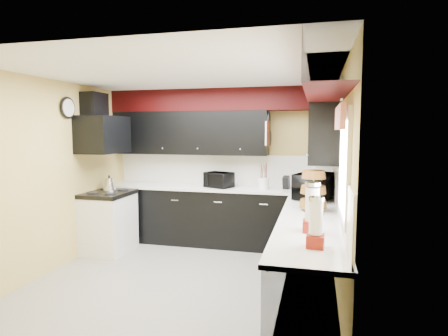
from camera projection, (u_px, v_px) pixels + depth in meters
name	position (u px, v px, depth m)	size (l,w,h in m)	color
ground	(186.00, 279.00, 4.65)	(3.60, 3.60, 0.00)	gray
wall_back	(221.00, 166.00, 6.26)	(3.60, 0.06, 2.50)	#E0C666
wall_right	(340.00, 185.00, 4.09)	(0.06, 3.60, 2.50)	#E0C666
wall_left	(56.00, 175.00, 4.96)	(0.06, 3.60, 2.50)	#E0C666
ceiling	(183.00, 74.00, 4.40)	(3.60, 3.60, 0.06)	white
cab_back	(217.00, 217.00, 6.05)	(3.60, 0.60, 0.90)	black
cab_right	(309.00, 263.00, 3.95)	(0.60, 3.00, 0.90)	black
counter_back	(217.00, 188.00, 6.01)	(3.62, 0.64, 0.04)	white
counter_right	(310.00, 219.00, 3.91)	(0.64, 3.02, 0.04)	white
splash_back	(221.00, 170.00, 6.26)	(3.60, 0.02, 0.50)	white
splash_right	(339.00, 190.00, 4.10)	(0.02, 3.60, 0.50)	white
upper_back	(189.00, 133.00, 6.16)	(2.60, 0.35, 0.70)	black
upper_right	(323.00, 134.00, 4.95)	(0.35, 1.80, 0.70)	black
soffit_back	(219.00, 100.00, 5.98)	(3.60, 0.36, 0.35)	black
soffit_right	(326.00, 83.00, 3.85)	(0.36, 3.24, 0.35)	black
stove	(109.00, 224.00, 5.69)	(0.60, 0.75, 0.86)	white
cooktop	(108.00, 194.00, 5.64)	(0.62, 0.77, 0.06)	black
hood	(103.00, 135.00, 5.57)	(0.50, 0.78, 0.55)	black
hood_duct	(94.00, 106.00, 5.56)	(0.24, 0.40, 0.40)	black
window	(345.00, 165.00, 3.20)	(0.03, 0.86, 0.96)	white
valance	(340.00, 118.00, 3.17)	(0.04, 0.88, 0.20)	red
pan_top	(269.00, 120.00, 5.75)	(0.03, 0.22, 0.40)	black
pan_mid	(268.00, 137.00, 5.65)	(0.03, 0.28, 0.46)	black
pan_low	(270.00, 138.00, 5.90)	(0.03, 0.24, 0.42)	black
cut_board	(267.00, 133.00, 5.52)	(0.03, 0.26, 0.35)	white
baskets	(313.00, 189.00, 4.21)	(0.27, 0.27, 0.50)	brown
clock	(68.00, 108.00, 5.10)	(0.03, 0.30, 0.30)	black
deco_plate	(342.00, 89.00, 3.66)	(0.03, 0.24, 0.24)	white
toaster_oven	(219.00, 180.00, 5.94)	(0.41, 0.35, 0.24)	black
microwave	(315.00, 186.00, 4.94)	(0.61, 0.42, 0.34)	black
utensil_crock	(264.00, 183.00, 5.77)	(0.16, 0.16, 0.17)	white
knife_block	(286.00, 183.00, 5.76)	(0.09, 0.13, 0.20)	black
kettle	(109.00, 184.00, 5.83)	(0.20, 0.20, 0.18)	#AAAAAF
dispenser_a	(312.00, 208.00, 3.32)	(0.16, 0.16, 0.43)	#64090B
dispenser_b	(316.00, 225.00, 2.88)	(0.13, 0.13, 0.36)	#660B04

